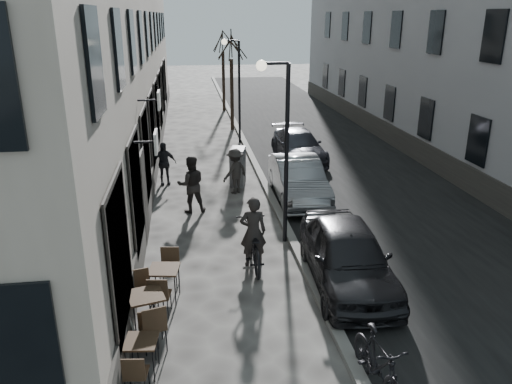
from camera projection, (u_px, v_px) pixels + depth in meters
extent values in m
plane|color=#34322F|center=(350.00, 384.00, 8.82)|extent=(120.00, 120.00, 0.00)
cube|color=black|center=(323.00, 149.00, 24.25)|extent=(7.30, 60.00, 0.00)
cube|color=slate|center=(249.00, 151.00, 23.76)|extent=(0.25, 60.00, 0.12)
cylinder|color=black|center=(286.00, 157.00, 13.58)|extent=(0.12, 0.12, 5.00)
cylinder|color=black|center=(275.00, 63.00, 12.70)|extent=(0.70, 0.08, 0.08)
sphere|color=#FFF2CC|center=(261.00, 66.00, 12.67)|extent=(0.28, 0.28, 0.28)
cylinder|color=black|center=(239.00, 93.00, 24.78)|extent=(0.12, 0.12, 5.00)
cylinder|color=black|center=(232.00, 41.00, 23.90)|extent=(0.70, 0.08, 0.08)
sphere|color=#FFF2CC|center=(224.00, 42.00, 23.87)|extent=(0.28, 0.28, 0.28)
cylinder|color=black|center=(232.00, 95.00, 27.75)|extent=(0.20, 0.20, 3.90)
cylinder|color=black|center=(224.00, 82.00, 33.35)|extent=(0.20, 0.20, 3.90)
cube|color=#332316|center=(141.00, 341.00, 8.87)|extent=(0.63, 0.63, 0.04)
cylinder|color=black|center=(126.00, 367.00, 8.76)|extent=(0.02, 0.02, 0.67)
cylinder|color=black|center=(154.00, 366.00, 8.77)|extent=(0.02, 0.02, 0.67)
cylinder|color=black|center=(132.00, 349.00, 9.21)|extent=(0.02, 0.02, 0.67)
cylinder|color=black|center=(158.00, 349.00, 9.22)|extent=(0.02, 0.02, 0.67)
cube|color=#332316|center=(146.00, 295.00, 10.05)|extent=(0.85, 0.85, 0.04)
cylinder|color=black|center=(135.00, 324.00, 9.84)|extent=(0.03, 0.03, 0.80)
cylinder|color=black|center=(164.00, 318.00, 10.05)|extent=(0.03, 0.03, 0.80)
cylinder|color=black|center=(130.00, 309.00, 10.34)|extent=(0.03, 0.03, 0.80)
cylinder|color=black|center=(158.00, 303.00, 10.55)|extent=(0.03, 0.03, 0.80)
cube|color=#332316|center=(164.00, 269.00, 11.18)|extent=(0.74, 0.74, 0.04)
cylinder|color=black|center=(150.00, 291.00, 11.06)|extent=(0.03, 0.03, 0.76)
cylinder|color=black|center=(175.00, 291.00, 11.05)|extent=(0.03, 0.03, 0.76)
cylinder|color=black|center=(155.00, 279.00, 11.58)|extent=(0.03, 0.03, 0.76)
cylinder|color=black|center=(179.00, 279.00, 11.57)|extent=(0.03, 0.03, 0.76)
cube|color=black|center=(133.00, 333.00, 10.22)|extent=(0.46, 0.67, 0.04)
cube|color=silver|center=(126.00, 311.00, 10.03)|extent=(0.42, 0.65, 1.01)
cube|color=slate|center=(238.00, 166.00, 19.05)|extent=(0.72, 1.03, 1.41)
imported|color=black|center=(253.00, 245.00, 12.86)|extent=(0.78, 2.19, 1.15)
imported|color=black|center=(253.00, 232.00, 12.73)|extent=(0.69, 0.46, 1.88)
imported|color=black|center=(191.00, 184.00, 16.27)|extent=(0.98, 0.79, 1.89)
imported|color=#2B2825|center=(235.00, 171.00, 18.04)|extent=(1.22, 1.15, 1.66)
imported|color=black|center=(164.00, 163.00, 18.99)|extent=(1.02, 0.57, 1.65)
imported|color=black|center=(347.00, 255.00, 11.89)|extent=(2.03, 4.54, 1.52)
imported|color=gray|center=(298.00, 179.00, 17.48)|extent=(1.64, 4.47, 1.46)
imported|color=#35363F|center=(298.00, 146.00, 22.28)|extent=(2.00, 4.56, 1.30)
imported|color=black|center=(378.00, 365.00, 8.44)|extent=(0.71, 1.95, 1.15)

